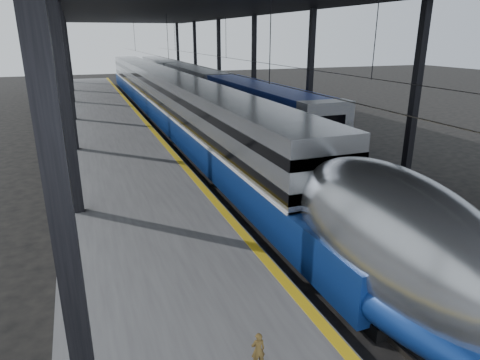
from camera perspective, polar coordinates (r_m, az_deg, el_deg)
ground at (r=14.43m, az=4.44°, el=-11.88°), size 160.00×160.00×0.00m
platform at (r=31.98m, az=-16.90°, el=5.61°), size 6.00×80.00×1.00m
yellow_strip at (r=32.17m, az=-11.99°, el=7.00°), size 0.30×80.00×0.01m
rails at (r=33.51m, az=-3.04°, el=6.23°), size 6.52×80.00×0.16m
canopy at (r=32.08m, az=-8.11°, el=21.77°), size 18.00×75.00×9.47m
tgv_train at (r=36.94m, az=-9.08°, el=10.25°), size 3.00×65.20×4.30m
second_train at (r=48.42m, az=-5.88°, el=12.37°), size 2.90×56.05×4.00m
child at (r=9.16m, az=2.42°, el=-21.69°), size 0.30×0.22×0.79m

